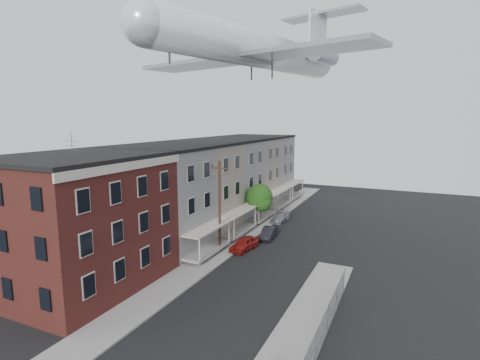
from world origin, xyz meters
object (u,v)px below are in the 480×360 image
(street_tree, at_px, (260,198))
(car_mid, at_px, (269,233))
(utility_pole, at_px, (220,205))
(car_far, at_px, (280,218))
(car_near, at_px, (244,244))
(airplane, at_px, (259,49))

(street_tree, height_order, car_mid, street_tree)
(utility_pole, bearing_deg, street_tree, 88.11)
(car_far, bearing_deg, street_tree, -115.21)
(car_near, bearing_deg, utility_pole, -137.67)
(car_near, relative_size, car_far, 1.00)
(utility_pole, height_order, airplane, airplane)
(airplane, bearing_deg, car_mid, 91.21)
(car_mid, bearing_deg, airplane, -93.23)
(car_mid, relative_size, car_far, 0.95)
(car_near, xyz_separation_m, airplane, (1.00, 1.16, 18.69))
(street_tree, height_order, car_far, street_tree)
(car_mid, bearing_deg, car_near, -106.13)
(street_tree, distance_m, car_mid, 5.58)
(street_tree, xyz_separation_m, car_mid, (2.60, -4.04, -2.85))
(utility_pole, distance_m, airplane, 15.19)
(car_near, xyz_separation_m, car_mid, (0.93, 4.50, -0.05))
(airplane, bearing_deg, car_near, -130.73)
(car_near, height_order, car_far, car_near)
(airplane, bearing_deg, car_far, 95.64)
(car_near, height_order, car_mid, car_near)
(utility_pole, bearing_deg, car_far, 81.04)
(car_far, bearing_deg, car_mid, -76.21)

